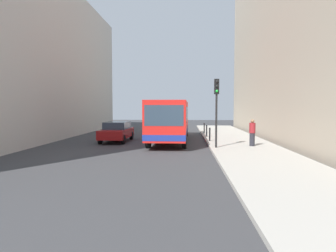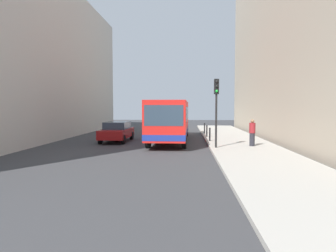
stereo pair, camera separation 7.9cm
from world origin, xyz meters
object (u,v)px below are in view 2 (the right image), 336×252
car_behind_bus (172,123)px  pedestrian_near_signal (252,133)px  bus (171,118)px  car_beside_bus (117,131)px  traffic_light (216,100)px  bollard_far (205,128)px  bollard_near (210,134)px  bollard_mid (207,131)px

car_behind_bus → pedestrian_near_signal: (5.76, -15.59, 0.20)m
bus → car_beside_bus: bearing=9.1°
car_beside_bus → traffic_light: size_ratio=1.08×
car_beside_bus → bollard_far: bearing=-138.9°
bus → bollard_near: 3.26m
bollard_far → pedestrian_near_signal: size_ratio=0.57×
bus → pedestrian_near_signal: size_ratio=6.61×
bus → bollard_mid: bus is taller
bollard_near → bollard_mid: 3.17m
bollard_near → bus: bearing=159.6°
traffic_light → bollard_far: size_ratio=4.32×
traffic_light → pedestrian_near_signal: (2.32, 0.85, -2.02)m
bus → car_behind_bus: bearing=-86.7°
traffic_light → bollard_mid: bearing=90.9°
car_beside_bus → pedestrian_near_signal: (9.27, -3.18, 0.20)m
car_behind_bus → bollard_mid: car_behind_bus is taller
bollard_near → pedestrian_near_signal: bearing=-47.9°
bus → traffic_light: bearing=124.0°
car_beside_bus → bollard_far: 9.00m
bus → bollard_far: (2.87, 5.28, -1.10)m
traffic_light → bollard_mid: traffic_light is taller
car_behind_bus → bollard_far: (3.34, -6.57, -0.16)m
bus → pedestrian_near_signal: bus is taller
bollard_mid → car_beside_bus: bearing=-158.7°
bollard_far → pedestrian_near_signal: bearing=-75.0°
bus → bollard_far: bus is taller
bus → bollard_far: bearing=-117.5°
bollard_far → car_behind_bus: bearing=116.9°
car_behind_bus → traffic_light: (3.44, -16.45, 2.22)m
bollard_near → pedestrian_near_signal: 3.63m
car_behind_bus → pedestrian_near_signal: pedestrian_near_signal is taller
bus → bollard_far: 6.11m
bollard_mid → bollard_far: 3.17m
car_beside_bus → traffic_light: 8.34m
car_beside_bus → bollard_mid: car_beside_bus is taller
car_behind_bus → bollard_near: (3.34, -12.92, -0.16)m
car_behind_bus → traffic_light: 16.95m
traffic_light → bollard_far: 10.16m
traffic_light → bollard_far: (-0.10, 9.88, -2.38)m
bus → pedestrian_near_signal: 6.53m
car_beside_bus → bollard_far: size_ratio=4.65×
traffic_light → car_beside_bus: bearing=149.9°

